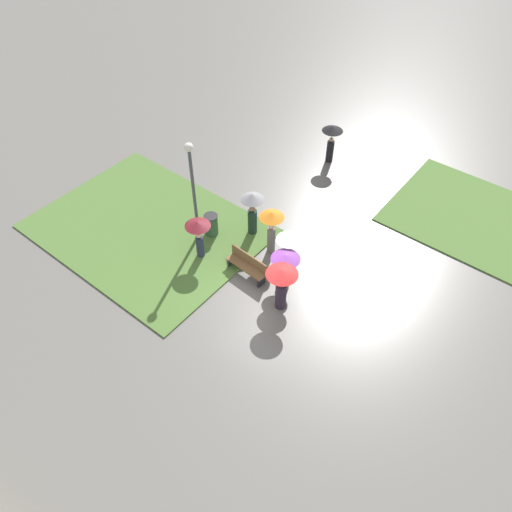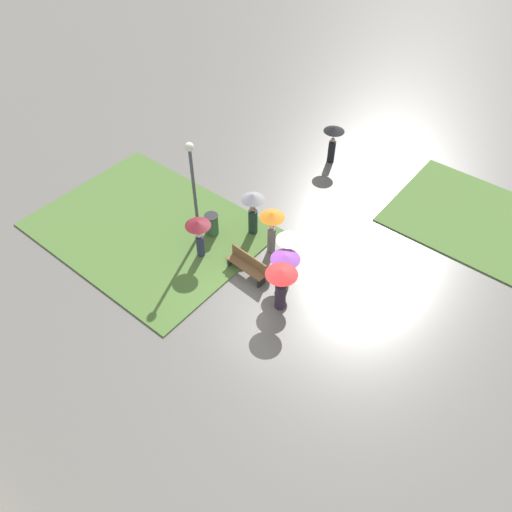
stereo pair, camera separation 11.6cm
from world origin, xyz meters
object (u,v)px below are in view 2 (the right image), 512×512
Objects in this scene: trash_bin at (212,225)px; crowd_person_red at (281,283)px; crowd_person_white at (288,247)px; crowd_person_orange at (272,224)px; park_bench at (247,265)px; crowd_person_grey at (253,208)px; crowd_person_purple at (285,266)px; crowd_person_maroon at (199,232)px; lone_walker_far_path at (333,138)px; lamp_post at (193,180)px.

trash_bin is 4.55m from crowd_person_red.
crowd_person_orange reaches higher than crowd_person_white.
crowd_person_white is 0.94× the size of crowd_person_orange.
crowd_person_grey reaches higher than park_bench.
crowd_person_orange is at bearing 164.10° from crowd_person_white.
crowd_person_grey is 3.14m from crowd_person_purple.
crowd_person_grey is at bearing -176.07° from crowd_person_maroon.
crowd_person_red is 9.04m from lone_walker_far_path.
crowd_person_purple is at bearing 14.94° from lone_walker_far_path.
trash_bin is at bearing 166.08° from park_bench.
crowd_person_grey reaches higher than lone_walker_far_path.
trash_bin is 0.52× the size of crowd_person_red.
park_bench is 1.74m from crowd_person_orange.
lone_walker_far_path reaches higher than crowd_person_maroon.
crowd_person_grey reaches higher than crowd_person_white.
lone_walker_far_path is at bearing 82.57° from trash_bin.
lone_walker_far_path is (-1.52, 7.91, 0.81)m from park_bench.
lone_walker_far_path is (-2.60, 6.92, -0.00)m from crowd_person_white.
crowd_person_white is at bearing 21.87° from crowd_person_grey.
crowd_person_purple is at bearing 11.69° from crowd_person_grey.
crowd_person_purple is (0.39, -0.73, -0.11)m from crowd_person_white.
crowd_person_grey is at bearing 41.17° from trash_bin.
crowd_person_red is (3.10, -2.31, -0.06)m from crowd_person_grey.
trash_bin is 0.55× the size of crowd_person_maroon.
trash_bin is 0.52× the size of crowd_person_white.
lamp_post is 4.94m from crowd_person_red.
crowd_person_white is 1.08× the size of crowd_person_purple.
park_bench is 0.87× the size of crowd_person_grey.
crowd_person_grey is at bearing 127.47° from park_bench.
crowd_person_red is at bearing 15.53° from lone_walker_far_path.
lamp_post reaches higher than park_bench.
trash_bin is at bearing -13.87° from lone_walker_far_path.
crowd_person_orange is 6.60m from lone_walker_far_path.
crowd_person_purple is 0.92× the size of crowd_person_red.
crowd_person_orange is at bearing -44.52° from crowd_person_red.
crowd_person_maroon is (-0.73, -2.23, -0.06)m from crowd_person_grey.
park_bench is at bearing -129.77° from crowd_person_white.
trash_bin is 7.24m from lone_walker_far_path.
lone_walker_far_path is at bearing 80.70° from lamp_post.
lamp_post reaches higher than crowd_person_purple.
crowd_person_grey is 1.13× the size of crowd_person_maroon.
crowd_person_maroon is at bearing 134.95° from crowd_person_purple.
crowd_person_white is at bearing 46.21° from park_bench.
crowd_person_white is 7.39m from lone_walker_far_path.
lamp_post is 1.88m from crowd_person_maroon.
crowd_person_maroon is at bearing 0.14° from crowd_person_red.
trash_bin is at bearing -96.99° from crowd_person_grey.
lone_walker_far_path is (1.24, 7.58, -1.52)m from lamp_post.
park_bench is at bearing -6.72° from lamp_post.
crowd_person_white is 1.06× the size of crowd_person_maroon.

